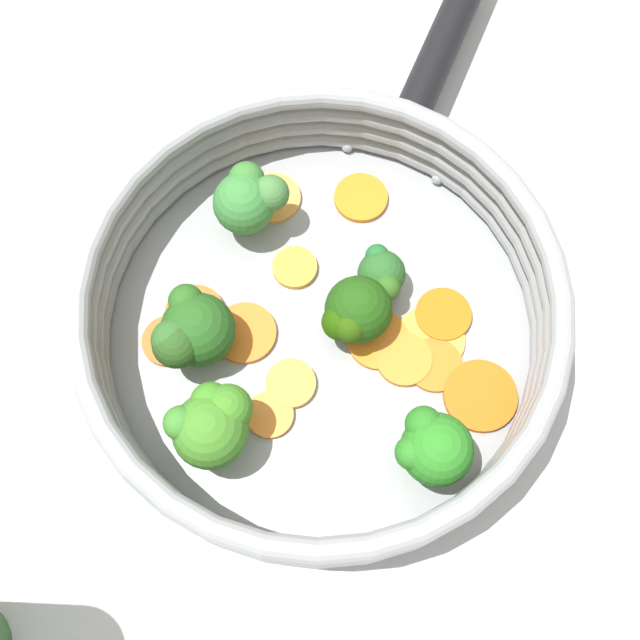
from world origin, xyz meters
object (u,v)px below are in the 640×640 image
Objects in this scene: carrot_slice_13 at (245,333)px; broccoli_floret_2 at (356,313)px; carrot_slice_11 at (195,314)px; broccoli_floret_3 at (433,447)px; carrot_slice_4 at (378,340)px; broccoli_floret_5 at (191,332)px; carrot_slice_9 at (270,415)px; carrot_slice_2 at (404,359)px; skillet at (320,332)px; carrot_slice_0 at (273,198)px; broccoli_floret_1 at (382,274)px; carrot_slice_8 at (361,198)px; carrot_slice_10 at (434,365)px; broccoli_floret_4 at (247,200)px; broccoli_floret_0 at (212,424)px; carrot_slice_12 at (480,396)px; carrot_slice_3 at (291,384)px; carrot_slice_6 at (430,340)px; carrot_slice_7 at (168,341)px; carrot_slice_1 at (290,269)px; carrot_slice_5 at (443,315)px.

broccoli_floret_2 is at bearing 162.20° from carrot_slice_13.
broccoli_floret_3 is (-0.10, 0.15, 0.03)m from carrot_slice_11.
broccoli_floret_5 is at bearing -19.75° from carrot_slice_4.
carrot_slice_2 is at bearing -178.87° from carrot_slice_9.
skillet is 0.10m from carrot_slice_0.
broccoli_floret_5 reaches higher than broccoli_floret_1.
carrot_slice_8 reaches higher than skillet.
carrot_slice_10 is 0.17m from broccoli_floret_4.
broccoli_floret_2 is (-0.11, -0.04, -0.01)m from broccoli_floret_0.
carrot_slice_12 is (-0.08, 0.08, 0.01)m from skillet.
carrot_slice_13 is at bearing -37.68° from carrot_slice_12.
carrot_slice_3 is 0.02m from carrot_slice_9.
carrot_slice_3 is (0.04, 0.13, 0.00)m from carrot_slice_0.
broccoli_floret_3 is (0.03, 0.05, 0.03)m from carrot_slice_10.
carrot_slice_6 is at bearing 90.46° from carrot_slice_8.
carrot_slice_12 is (-0.04, 0.04, 0.00)m from carrot_slice_2.
broccoli_floret_0 is 1.18× the size of broccoli_floret_2.
broccoli_floret_1 is at bearing -143.60° from broccoli_floret_2.
carrot_slice_7 is 1.14× the size of carrot_slice_9.
broccoli_floret_2 reaches higher than carrot_slice_0.
carrot_slice_11 is 0.94× the size of carrot_slice_13.
skillet is at bearing 93.96° from carrot_slice_1.
carrot_slice_2 is (-0.04, 0.04, 0.01)m from skillet.
broccoli_floret_5 is (0.10, -0.03, 0.01)m from broccoli_floret_2.
broccoli_floret_4 reaches higher than carrot_slice_11.
carrot_slice_13 is at bearing -25.12° from carrot_slice_4.
carrot_slice_3 is 0.62× the size of broccoli_floret_4.
carrot_slice_3 is 0.07m from broccoli_floret_0.
carrot_slice_2 is at bearing 148.09° from carrot_slice_13.
carrot_slice_4 is 0.09m from broccoli_floret_3.
carrot_slice_5 is at bearing 157.82° from carrot_slice_11.
broccoli_floret_2 is at bearing 64.28° from carrot_slice_8.
broccoli_floret_2 is (0.06, -0.08, 0.02)m from carrot_slice_12.
broccoli_floret_0 reaches higher than carrot_slice_4.
carrot_slice_7 is at bearing -6.17° from broccoli_floret_1.
broccoli_floret_1 is 0.73× the size of broccoli_floret_4.
carrot_slice_10 is 0.07m from broccoli_floret_3.
broccoli_floret_5 is at bearing -48.24° from broccoli_floret_3.
carrot_slice_4 is at bearing 102.10° from carrot_slice_0.
carrot_slice_4 is 0.05m from carrot_slice_5.
carrot_slice_7 and carrot_slice_13 have the same top height.
carrot_slice_0 is 1.04× the size of carrot_slice_8.
carrot_slice_8 is (0.00, -0.12, 0.00)m from carrot_slice_6.
carrot_slice_3 is 0.87× the size of carrot_slice_5.
carrot_slice_12 is 1.12× the size of carrot_slice_13.
broccoli_floret_3 is 0.17m from broccoli_floret_5.
broccoli_floret_4 is 0.10m from broccoli_floret_5.
broccoli_floret_1 reaches higher than carrot_slice_13.
carrot_slice_2 and carrot_slice_5 have the same top height.
skillet is 0.10m from broccoli_floret_4.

